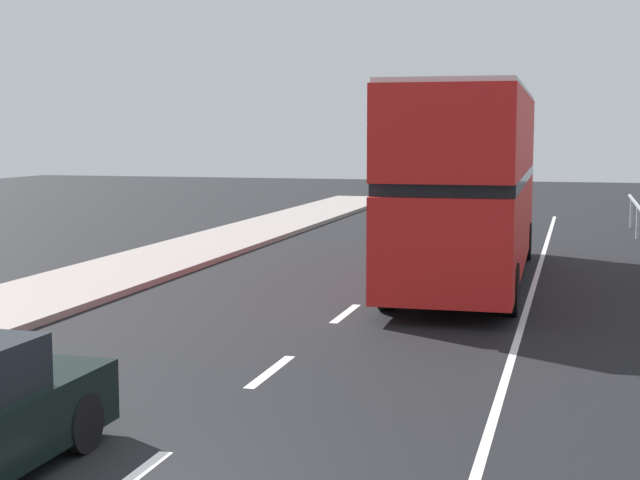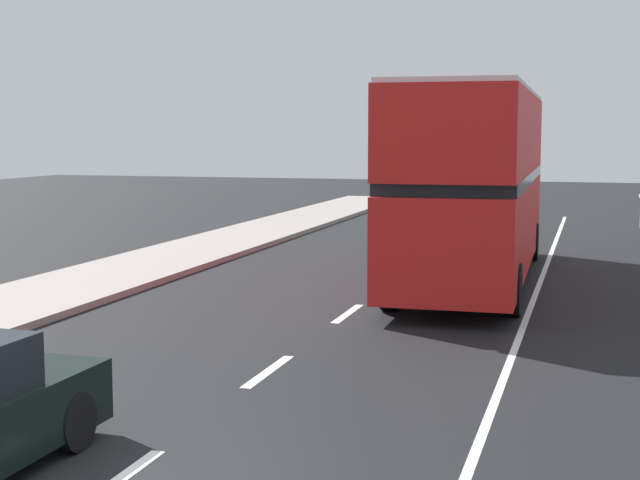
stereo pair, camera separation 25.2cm
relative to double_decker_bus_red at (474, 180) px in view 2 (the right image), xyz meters
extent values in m
cube|color=silver|center=(-1.78, -9.09, -2.33)|extent=(0.16, 1.91, 0.01)
cube|color=silver|center=(-1.78, -4.57, -2.33)|extent=(0.16, 1.91, 0.01)
cube|color=silver|center=(-1.78, -0.04, -2.33)|extent=(0.16, 1.91, 0.01)
cube|color=silver|center=(-1.78, 4.49, -2.33)|extent=(0.16, 1.91, 0.01)
cube|color=silver|center=(-1.78, 9.01, -2.33)|extent=(0.16, 1.91, 0.01)
cube|color=silver|center=(-1.78, 13.54, -2.33)|extent=(0.16, 1.91, 0.01)
cube|color=silver|center=(1.51, -5.15, -2.33)|extent=(0.12, 46.00, 0.01)
cube|color=red|center=(0.00, -0.01, -1.02)|extent=(2.76, 11.17, 1.93)
cube|color=black|center=(0.00, -0.01, 0.07)|extent=(2.77, 10.73, 0.24)
cube|color=red|center=(0.00, -0.01, 1.06)|extent=(2.76, 11.17, 1.74)
cube|color=silver|center=(0.00, -0.01, 1.98)|extent=(2.70, 10.95, 0.10)
cube|color=black|center=(-0.11, 5.53, -0.92)|extent=(2.28, 0.09, 1.35)
cube|color=yellow|center=(-0.11, 5.53, 1.49)|extent=(1.52, 0.07, 0.28)
cylinder|color=black|center=(-1.25, 4.13, -1.84)|extent=(0.30, 1.01, 1.00)
cylinder|color=black|center=(1.08, 4.18, -1.84)|extent=(0.30, 1.01, 1.00)
cylinder|color=black|center=(-1.09, -3.99, -1.84)|extent=(0.30, 1.01, 1.00)
cylinder|color=black|center=(1.25, -3.95, -1.84)|extent=(0.30, 1.01, 1.00)
cylinder|color=black|center=(-2.65, -12.90, -2.02)|extent=(0.21, 0.64, 0.64)
camera|label=1|loc=(2.41, -21.71, 1.08)|focal=53.14mm
camera|label=2|loc=(2.65, -21.64, 1.08)|focal=53.14mm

